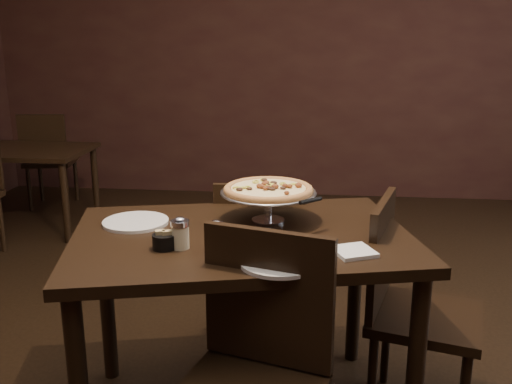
# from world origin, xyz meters

# --- Properties ---
(room) EXTENTS (6.04, 7.04, 2.84)m
(room) POSITION_xyz_m (0.06, 0.03, 1.40)
(room) COLOR black
(room) RESTS_ON ground
(dining_table) EXTENTS (1.47, 1.15, 0.81)m
(dining_table) POSITION_xyz_m (-0.08, -0.06, 0.71)
(dining_table) COLOR black
(dining_table) RESTS_ON ground
(background_table) EXTENTS (1.08, 0.72, 0.68)m
(background_table) POSITION_xyz_m (-2.20, 2.18, 0.59)
(background_table) COLOR black
(background_table) RESTS_ON ground
(pizza_stand) EXTENTS (0.40, 0.40, 0.16)m
(pizza_stand) POSITION_xyz_m (0.00, 0.10, 0.95)
(pizza_stand) COLOR silver
(pizza_stand) RESTS_ON dining_table
(parmesan_shaker) EXTENTS (0.07, 0.07, 0.12)m
(parmesan_shaker) POSITION_xyz_m (-0.28, -0.25, 0.87)
(parmesan_shaker) COLOR beige
(parmesan_shaker) RESTS_ON dining_table
(pepper_flake_shaker) EXTENTS (0.07, 0.07, 0.11)m
(pepper_flake_shaker) POSITION_xyz_m (-0.15, -0.26, 0.87)
(pepper_flake_shaker) COLOR maroon
(pepper_flake_shaker) RESTS_ON dining_table
(packet_caddy) EXTENTS (0.09, 0.09, 0.07)m
(packet_caddy) POSITION_xyz_m (-0.34, -0.26, 0.84)
(packet_caddy) COLOR black
(packet_caddy) RESTS_ON dining_table
(napkin_stack) EXTENTS (0.18, 0.18, 0.01)m
(napkin_stack) POSITION_xyz_m (0.33, -0.23, 0.82)
(napkin_stack) COLOR silver
(napkin_stack) RESTS_ON dining_table
(plate_left) EXTENTS (0.27, 0.27, 0.01)m
(plate_left) POSITION_xyz_m (-0.53, 0.01, 0.82)
(plate_left) COLOR white
(plate_left) RESTS_ON dining_table
(plate_near) EXTENTS (0.27, 0.27, 0.01)m
(plate_near) POSITION_xyz_m (0.08, -0.36, 0.82)
(plate_near) COLOR white
(plate_near) RESTS_ON dining_table
(serving_spatula) EXTENTS (0.15, 0.15, 0.02)m
(serving_spatula) POSITION_xyz_m (0.18, -0.03, 0.94)
(serving_spatula) COLOR silver
(serving_spatula) RESTS_ON pizza_stand
(chair_far) EXTENTS (0.45, 0.45, 0.90)m
(chair_far) POSITION_xyz_m (-0.07, 0.48, 0.49)
(chair_far) COLOR black
(chair_far) RESTS_ON ground
(chair_near) EXTENTS (0.55, 0.55, 0.96)m
(chair_near) POSITION_xyz_m (0.02, -0.55, 0.52)
(chair_near) COLOR black
(chair_near) RESTS_ON ground
(chair_side) EXTENTS (0.53, 0.53, 0.92)m
(chair_side) POSITION_xyz_m (0.59, 0.05, 0.50)
(chair_side) COLOR black
(chair_side) RESTS_ON ground
(bg_chair_far) EXTENTS (0.48, 0.48, 0.89)m
(bg_chair_far) POSITION_xyz_m (-2.26, 2.78, 0.49)
(bg_chair_far) COLOR black
(bg_chair_far) RESTS_ON ground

